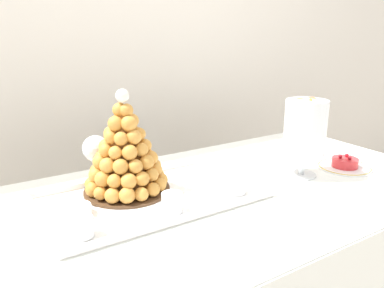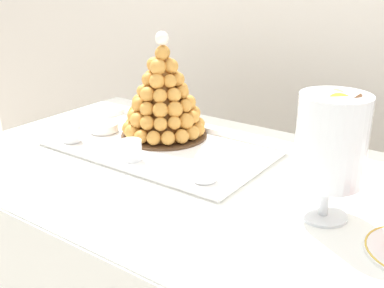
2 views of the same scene
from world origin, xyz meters
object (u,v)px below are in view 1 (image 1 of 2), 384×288
object	(u,v)px
serving_tray	(152,197)
dessert_cup_mid_left	(172,203)
croquembouche	(125,154)
macaron_goblet	(305,128)
dessert_cup_left	(82,228)
wine_glass	(96,150)
fruit_tart_plate	(345,165)
creme_brulee_ramekin	(74,210)
dessert_cup_centre	(236,186)

from	to	relation	value
serving_tray	dessert_cup_mid_left	distance (m)	0.12
croquembouche	macaron_goblet	bearing A→B (deg)	-17.56
serving_tray	dessert_cup_left	size ratio (longest dim) A/B	11.45
croquembouche	macaron_goblet	world-z (taller)	croquembouche
wine_glass	serving_tray	bearing A→B (deg)	-57.93
serving_tray	wine_glass	world-z (taller)	wine_glass
croquembouche	fruit_tart_plate	bearing A→B (deg)	-15.63
serving_tray	macaron_goblet	distance (m)	0.56
creme_brulee_ramekin	dessert_cup_centre	bearing A→B (deg)	-13.98
dessert_cup_mid_left	dessert_cup_centre	distance (m)	0.23
croquembouche	wine_glass	size ratio (longest dim) A/B	1.83
dessert_cup_centre	fruit_tart_plate	bearing A→B (deg)	-2.76
dessert_cup_centre	fruit_tart_plate	distance (m)	0.49
dessert_cup_centre	creme_brulee_ramekin	bearing A→B (deg)	166.02
croquembouche	fruit_tart_plate	world-z (taller)	croquembouche
serving_tray	dessert_cup_left	bearing A→B (deg)	-154.77
dessert_cup_mid_left	macaron_goblet	xyz separation A→B (m)	(0.53, 0.02, 0.14)
creme_brulee_ramekin	wine_glass	xyz separation A→B (m)	(0.12, 0.17, 0.11)
serving_tray	dessert_cup_mid_left	bearing A→B (deg)	-89.87
croquembouche	macaron_goblet	distance (m)	0.60
dessert_cup_mid_left	creme_brulee_ramekin	xyz separation A→B (m)	(-0.23, 0.12, -0.01)
dessert_cup_centre	serving_tray	bearing A→B (deg)	154.27
wine_glass	dessert_cup_mid_left	bearing A→B (deg)	-69.70
serving_tray	fruit_tart_plate	distance (m)	0.73
creme_brulee_ramekin	macaron_goblet	world-z (taller)	macaron_goblet
serving_tray	creme_brulee_ramekin	size ratio (longest dim) A/B	7.08
dessert_cup_left	fruit_tart_plate	distance (m)	0.97
dessert_cup_mid_left	macaron_goblet	world-z (taller)	macaron_goblet
macaron_goblet	fruit_tart_plate	world-z (taller)	macaron_goblet
serving_tray	dessert_cup_centre	bearing A→B (deg)	-25.73
croquembouche	creme_brulee_ramekin	xyz separation A→B (m)	(-0.18, -0.08, -0.11)
dessert_cup_left	wine_glass	distance (m)	0.33
creme_brulee_ramekin	wine_glass	world-z (taller)	wine_glass
serving_tray	dessert_cup_left	distance (m)	0.27
serving_tray	macaron_goblet	size ratio (longest dim) A/B	2.31
dessert_cup_mid_left	dessert_cup_left	bearing A→B (deg)	178.91
serving_tray	wine_glass	size ratio (longest dim) A/B	3.72
croquembouche	dessert_cup_left	xyz separation A→B (m)	(-0.20, -0.20, -0.10)
macaron_goblet	wine_glass	bearing A→B (deg)	156.62
serving_tray	fruit_tart_plate	xyz separation A→B (m)	(0.72, -0.14, 0.01)
dessert_cup_mid_left	wine_glass	xyz separation A→B (m)	(-0.11, 0.29, 0.09)
serving_tray	croquembouche	size ratio (longest dim) A/B	2.03
croquembouche	fruit_tart_plate	xyz separation A→B (m)	(0.77, -0.21, -0.12)
dessert_cup_centre	creme_brulee_ramekin	xyz separation A→B (m)	(-0.46, 0.12, -0.01)
serving_tray	croquembouche	xyz separation A→B (m)	(-0.05, 0.08, 0.12)
dessert_cup_centre	creme_brulee_ramekin	world-z (taller)	dessert_cup_centre
serving_tray	dessert_cup_mid_left	world-z (taller)	dessert_cup_mid_left
dessert_cup_mid_left	dessert_cup_centre	size ratio (longest dim) A/B	0.99
dessert_cup_left	dessert_cup_mid_left	world-z (taller)	dessert_cup_mid_left
dessert_cup_left	wine_glass	xyz separation A→B (m)	(0.14, 0.29, 0.10)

